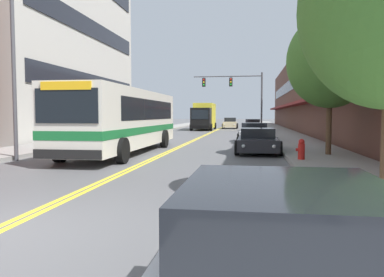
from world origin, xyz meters
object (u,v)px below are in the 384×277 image
Objects in this scene: car_red_parked_right_end at (253,125)px; city_bus at (125,118)px; car_navy_parked_left_near at (159,128)px; box_truck at (204,116)px; traffic_signal_mast at (237,90)px; street_tree_right_mid at (330,61)px; car_charcoal_parked_right_mid at (258,141)px; street_lamp_left_near at (19,28)px; car_champagne_moving_lead at (230,123)px; car_silver_parked_right_far at (254,133)px; fire_hydrant at (301,149)px.

city_bus is at bearing -103.80° from car_red_parked_right_end.
box_truck is (2.78, 11.78, 1.02)m from car_navy_parked_left_near.
traffic_signal_mast is 23.59m from street_tree_right_mid.
street_tree_right_mid is (8.90, -29.04, 2.46)m from box_truck.
car_charcoal_parked_right_mid is 11.53m from street_lamp_left_near.
street_lamp_left_near is at bearing -106.52° from traffic_signal_mast.
box_truck reaches higher than car_red_parked_right_end.
box_truck is 0.81× the size of street_lamp_left_near.
car_navy_parked_left_near is 17.64m from car_charcoal_parked_right_mid.
street_lamp_left_near reaches higher than street_tree_right_mid.
traffic_signal_mast is (1.29, -11.04, 3.82)m from car_champagne_moving_lead.
city_bus reaches higher than car_navy_parked_left_near.
car_silver_parked_right_far reaches higher than car_charcoal_parked_right_mid.
car_red_parked_right_end is 1.15× the size of car_champagne_moving_lead.
car_navy_parked_left_near is 0.51× the size of street_lamp_left_near.
traffic_signal_mast is (4.26, -5.92, 2.83)m from box_truck.
traffic_signal_mast is at bearing 96.66° from car_silver_parked_right_far.
car_navy_parked_left_near is at bearing -140.18° from traffic_signal_mast.
box_truck reaches higher than city_bus.
car_charcoal_parked_right_mid is at bearing -89.83° from car_red_parked_right_end.
car_red_parked_right_end is 31.46m from street_lamp_left_near.
car_red_parked_right_end is at bearing 47.99° from car_navy_parked_left_near.
box_truck is 1.01× the size of traffic_signal_mast.
car_red_parked_right_end is at bearing 76.20° from city_bus.
city_bus is at bearing -95.89° from car_champagne_moving_lead.
car_champagne_moving_lead is 36.49m from fire_hydrant.
box_truck is 30.47m from street_tree_right_mid.
car_champagne_moving_lead is at bearing 96.67° from car_silver_parked_right_far.
street_tree_right_mid is (5.94, -34.16, 3.44)m from car_champagne_moving_lead.
car_champagne_moving_lead is 37.78m from street_lamp_left_near.
car_navy_parked_left_near is 1.06× the size of car_charcoal_parked_right_mid.
traffic_signal_mast reaches higher than city_bus.
street_tree_right_mid is 7.64× the size of fire_hydrant.
city_bus is 1.60× the size of traffic_signal_mast.
car_charcoal_parked_right_mid is 24.95m from car_red_parked_right_end.
car_silver_parked_right_far is 0.58× the size of traffic_signal_mast.
street_lamp_left_near is (-6.39, -36.95, 4.60)m from car_champagne_moving_lead.
traffic_signal_mast is at bearing 94.63° from car_charcoal_parked_right_mid.
box_truck is (0.46, 28.03, -0.05)m from city_bus.
traffic_signal_mast is 1.22× the size of street_tree_right_mid.
street_lamp_left_near is (-0.66, -20.05, 4.63)m from car_navy_parked_left_near.
car_navy_parked_left_near is 0.64× the size of traffic_signal_mast.
fire_hydrant is at bearing -61.92° from car_navy_parked_left_near.
car_navy_parked_left_near reaches higher than fire_hydrant.
city_bus is 2.77× the size of car_silver_parked_right_far.
traffic_signal_mast reaches higher than box_truck.
car_silver_parked_right_far is (8.65, -8.04, -0.04)m from car_navy_parked_left_near.
street_tree_right_mid is 4.32m from fire_hydrant.
car_silver_parked_right_far is (-0.09, 7.29, 0.03)m from car_charcoal_parked_right_mid.
car_champagne_moving_lead is (3.42, 33.15, -1.03)m from city_bus.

